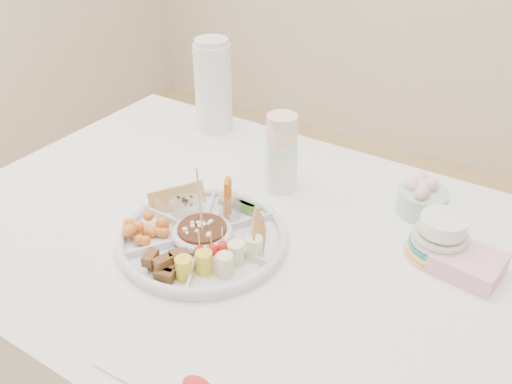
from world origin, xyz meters
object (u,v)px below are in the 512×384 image
Objects in this scene: thermos at (213,85)px; party_tray at (203,235)px; dining_table at (252,345)px; plate_stack at (440,239)px.

party_tray is at bearing -56.45° from thermos.
thermos reaches higher than dining_table.
thermos is 0.83m from plate_stack.
party_tray is 2.69× the size of plate_stack.
dining_table is at bearing -45.25° from thermos.
thermos is at bearing 134.75° from dining_table.
party_tray is 0.53m from plate_stack.
thermos is (-0.40, 0.41, 0.53)m from dining_table.
thermos is 2.09× the size of plate_stack.
party_tray is at bearing -151.83° from plate_stack.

